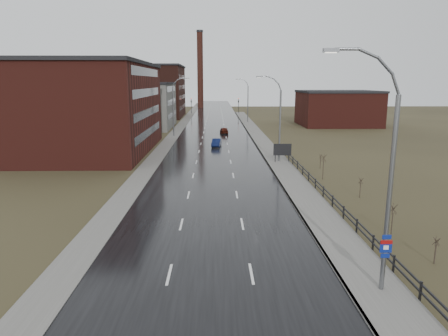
{
  "coord_description": "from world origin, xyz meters",
  "views": [
    {
      "loc": [
        0.35,
        -16.54,
        10.57
      ],
      "look_at": [
        1.05,
        18.44,
        3.0
      ],
      "focal_mm": 32.0,
      "sensor_mm": 36.0,
      "label": 1
    }
  ],
  "objects_px": {
    "billboard": "(282,150)",
    "car_near": "(217,143)",
    "car_far": "(224,131)",
    "streetlight_main": "(385,177)"
  },
  "relations": [
    {
      "from": "streetlight_main",
      "to": "car_far",
      "type": "bearing_deg",
      "value": 95.76
    },
    {
      "from": "billboard",
      "to": "car_far",
      "type": "distance_m",
      "value": 31.52
    },
    {
      "from": "car_near",
      "to": "car_far",
      "type": "xyz_separation_m",
      "value": [
        1.6,
        16.94,
        0.02
      ]
    },
    {
      "from": "streetlight_main",
      "to": "car_far",
      "type": "relative_size",
      "value": 3.11
    },
    {
      "from": "car_near",
      "to": "car_far",
      "type": "bearing_deg",
      "value": 90.69
    },
    {
      "from": "car_near",
      "to": "car_far",
      "type": "height_order",
      "value": "car_far"
    },
    {
      "from": "billboard",
      "to": "car_near",
      "type": "height_order",
      "value": "billboard"
    },
    {
      "from": "streetlight_main",
      "to": "billboard",
      "type": "xyz_separation_m",
      "value": [
        0.63,
        33.26,
        -4.31
      ]
    },
    {
      "from": "streetlight_main",
      "to": "billboard",
      "type": "height_order",
      "value": "streetlight_main"
    },
    {
      "from": "streetlight_main",
      "to": "car_near",
      "type": "distance_m",
      "value": 48.0
    }
  ]
}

